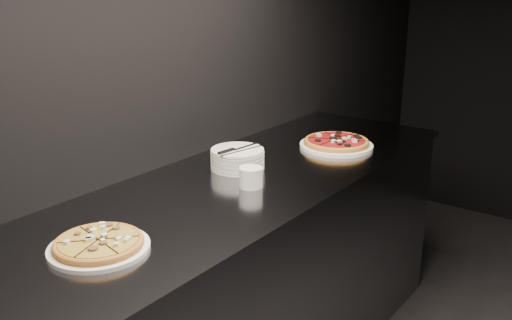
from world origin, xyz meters
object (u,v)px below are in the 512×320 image
Objects in this scene: counter at (238,285)px; cutlery at (236,150)px; pizza_mushroom at (99,244)px; ramekin at (251,177)px; pizza_tomato at (336,143)px; plate_stack at (237,159)px.

cutlery is at bearing 129.69° from counter.
ramekin is at bearing 86.49° from pizza_mushroom.
pizza_tomato is 0.56m from cutlery.
ramekin is at bearing -38.67° from plate_stack.
ramekin reaches higher than counter.
pizza_tomato is 4.48× the size of ramekin.
plate_stack is at bearing 123.11° from cutlery.
plate_stack is at bearing -110.01° from pizza_tomato.
pizza_mushroom is at bearing -87.18° from counter.
ramekin is at bearing -90.48° from pizza_tomato.
pizza_mushroom is (0.03, -0.70, 0.48)m from counter.
pizza_mushroom is at bearing -93.51° from ramekin.
pizza_mushroom is at bearing -92.03° from pizza_tomato.
pizza_mushroom is 0.69m from ramekin.
cutlery is at bearing -62.38° from plate_stack.
plate_stack reaches higher than pizza_mushroom.
pizza_mushroom is 1.34m from pizza_tomato.
plate_stack is at bearing 99.48° from pizza_mushroom.
pizza_tomato is at bearing 69.99° from plate_stack.
cutlery is (-0.18, -0.53, 0.06)m from pizza_tomato.
cutlery is at bearing -108.56° from pizza_tomato.
counter is 27.23× the size of ramekin.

